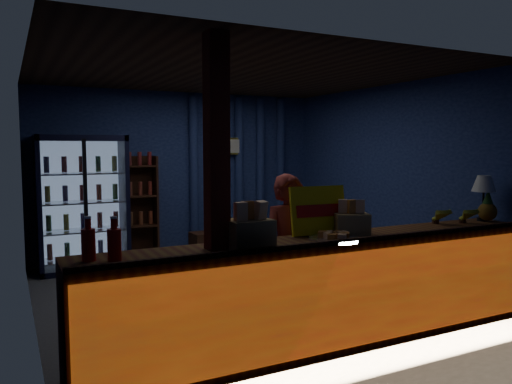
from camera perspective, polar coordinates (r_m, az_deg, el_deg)
ground at (r=6.23m, az=-2.02°, el=-11.04°), size 4.60×4.60×0.00m
room_walls at (r=5.99m, az=-2.07°, el=3.54°), size 4.60×4.60×4.60m
counter at (r=4.50m, az=8.35°, el=-11.19°), size 4.40×0.57×0.99m
support_post at (r=3.85m, az=-4.48°, el=-1.43°), size 0.16×0.16×2.60m
beverage_cooler at (r=7.46m, az=-19.27°, el=-1.31°), size 1.20×0.62×1.90m
bottle_shelf at (r=7.77m, az=-13.14°, el=-1.94°), size 0.50×0.28×1.60m
curtain_folds at (r=8.36m, az=-1.94°, el=2.17°), size 1.74×0.14×2.50m
framed_picture at (r=8.24m, az=-2.77°, el=5.26°), size 0.36×0.04×0.28m
shopkeeper at (r=4.79m, az=3.86°, el=-6.84°), size 0.61×0.47×1.49m
green_chair at (r=7.58m, az=-1.28°, el=-6.02°), size 0.58×0.60×0.53m
side_table at (r=7.62m, az=-5.46°, el=-6.26°), size 0.51×0.38×0.55m
yellow_sign at (r=4.54m, az=7.14°, el=-2.10°), size 0.56×0.14×0.44m
soda_bottles at (r=3.64m, az=-17.26°, el=-5.59°), size 0.26×0.18×0.31m
snack_box_left at (r=3.92m, az=-0.87°, el=-4.53°), size 0.36×0.30×0.37m
snack_box_centre at (r=4.59m, az=10.85°, el=-3.42°), size 0.37×0.35×0.32m
pastry_tray at (r=4.30m, az=8.98°, el=-5.16°), size 0.44×0.44×0.07m
banana_bunches at (r=5.52m, az=21.53°, el=-2.50°), size 0.53×0.31×0.18m
table_lamp at (r=5.83m, az=24.60°, el=0.69°), size 0.25×0.25×0.49m
pineapple at (r=5.82m, az=24.94°, el=-1.74°), size 0.19×0.19×0.33m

